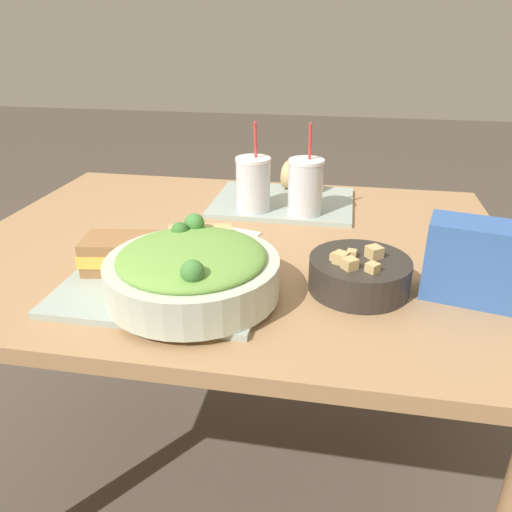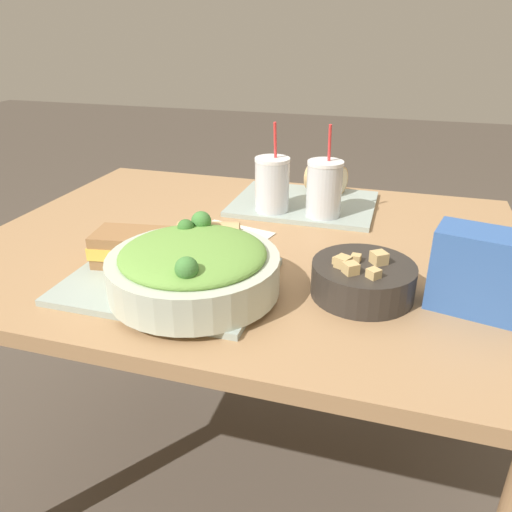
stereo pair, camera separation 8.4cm
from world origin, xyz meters
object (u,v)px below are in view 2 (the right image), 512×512
object	(u,v)px
sandwich_near	(131,247)
napkin_folded	(231,235)
drink_cup_red	(324,190)
chip_bag	(481,272)
soup_bowl	(363,278)
salad_bowl	(194,266)
baguette_far	(327,178)
baguette_near	(210,241)
drink_cup_dark	(272,186)

from	to	relation	value
sandwich_near	napkin_folded	bearing A→B (deg)	49.49
drink_cup_red	chip_bag	xyz separation A→B (m)	(0.32, -0.34, -0.01)
soup_bowl	drink_cup_red	xyz separation A→B (m)	(-0.13, 0.35, 0.04)
salad_bowl	drink_cup_red	size ratio (longest dim) A/B	1.35
salad_bowl	baguette_far	bearing A→B (deg)	78.22
baguette_near	salad_bowl	bearing A→B (deg)	173.48
baguette_near	napkin_folded	world-z (taller)	baguette_near
soup_bowl	napkin_folded	xyz separation A→B (m)	(-0.31, 0.19, -0.03)
sandwich_near	baguette_near	xyz separation A→B (m)	(0.14, 0.06, 0.01)
drink_cup_dark	chip_bag	xyz separation A→B (m)	(0.44, -0.34, -0.00)
soup_bowl	drink_cup_red	size ratio (longest dim) A/B	0.82
chip_bag	baguette_far	bearing A→B (deg)	135.50
baguette_near	soup_bowl	bearing A→B (deg)	-112.82
baguette_far	drink_cup_dark	distance (m)	0.21
baguette_near	drink_cup_red	world-z (taller)	drink_cup_red
baguette_near	baguette_far	xyz separation A→B (m)	(0.15, 0.49, 0.00)
salad_bowl	drink_cup_dark	xyz separation A→B (m)	(0.02, 0.43, 0.02)
salad_bowl	baguette_far	xyz separation A→B (m)	(0.13, 0.62, -0.01)
sandwich_near	baguette_near	size ratio (longest dim) A/B	1.13
sandwich_near	drink_cup_red	xyz separation A→B (m)	(0.31, 0.37, 0.03)
salad_bowl	soup_bowl	xyz separation A→B (m)	(0.28, 0.09, -0.02)
baguette_near	drink_cup_dark	distance (m)	0.31
soup_bowl	drink_cup_dark	distance (m)	0.44
soup_bowl	drink_cup_red	world-z (taller)	drink_cup_red
baguette_near	drink_cup_dark	bearing A→B (deg)	-23.21
napkin_folded	drink_cup_dark	bearing A→B (deg)	71.31
sandwich_near	soup_bowl	bearing A→B (deg)	-5.98
drink_cup_dark	chip_bag	bearing A→B (deg)	-37.61
soup_bowl	baguette_far	xyz separation A→B (m)	(-0.15, 0.53, 0.02)
baguette_far	drink_cup_red	world-z (taller)	drink_cup_red
baguette_far	drink_cup_red	xyz separation A→B (m)	(0.02, -0.19, 0.02)
drink_cup_dark	chip_bag	world-z (taller)	drink_cup_dark
baguette_near	baguette_far	distance (m)	0.52
baguette_near	drink_cup_red	distance (m)	0.35
sandwich_near	napkin_folded	xyz separation A→B (m)	(0.13, 0.21, -0.04)
chip_bag	napkin_folded	size ratio (longest dim) A/B	0.86
salad_bowl	chip_bag	distance (m)	0.48
soup_bowl	baguette_far	distance (m)	0.56
soup_bowl	baguette_near	distance (m)	0.30
drink_cup_red	chip_bag	size ratio (longest dim) A/B	1.32
soup_bowl	chip_bag	distance (m)	0.19
baguette_near	drink_cup_red	bearing A→B (deg)	-44.41
salad_bowl	drink_cup_red	xyz separation A→B (m)	(0.15, 0.43, 0.02)
soup_bowl	drink_cup_red	bearing A→B (deg)	110.47
soup_bowl	chip_bag	xyz separation A→B (m)	(0.19, 0.01, 0.04)
baguette_near	chip_bag	world-z (taller)	chip_bag
sandwich_near	baguette_near	world-z (taller)	baguette_near
soup_bowl	sandwich_near	xyz separation A→B (m)	(-0.44, -0.02, 0.01)
sandwich_near	baguette_near	distance (m)	0.15
drink_cup_dark	napkin_folded	bearing A→B (deg)	-108.69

